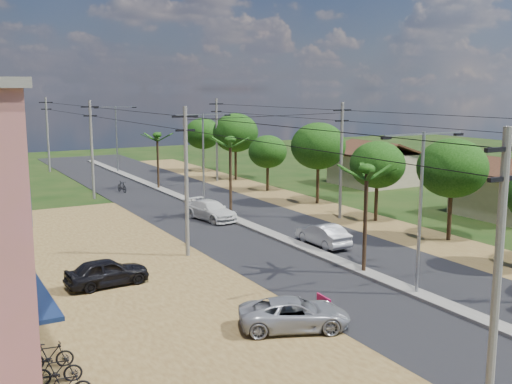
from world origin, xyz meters
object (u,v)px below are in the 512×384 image
car_parked_silver (294,315)px  roadside_sign (324,306)px  car_white_far (211,211)px  car_parked_dark (107,273)px  car_silver_mid (323,235)px

car_parked_silver → roadside_sign: 2.13m
car_white_far → car_parked_dark: 16.20m
car_parked_dark → roadside_sign: 11.37m
car_white_far → roadside_sign: car_white_far is taller
car_parked_dark → car_parked_silver: bearing=-154.6°
car_parked_dark → car_silver_mid: bearing=-89.6°
car_parked_silver → roadside_sign: car_parked_silver is taller
car_silver_mid → car_parked_dark: 14.34m
car_parked_silver → car_parked_dark: size_ratio=1.11×
car_white_far → car_parked_silver: 21.85m
car_white_far → car_parked_silver: (-6.00, -21.01, -0.08)m
car_parked_silver → car_parked_dark: 10.80m
roadside_sign → car_silver_mid: bearing=57.7°
car_parked_silver → car_parked_dark: (-5.30, 9.41, 0.07)m
car_white_far → car_parked_dark: car_white_far is taller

